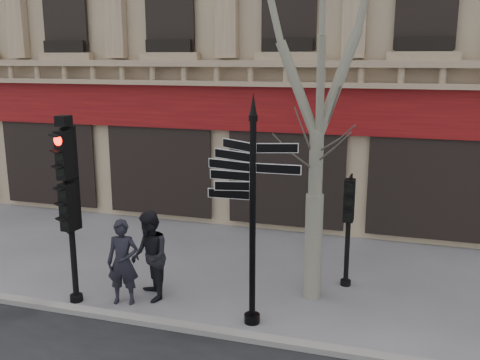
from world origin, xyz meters
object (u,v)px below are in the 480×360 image
object	(u,v)px
traffic_signal_main	(68,187)
traffic_signal_secondary	(349,212)
pedestrian_b	(150,256)
fingerpost	(253,173)
pedestrian_a	(123,262)

from	to	relation	value
traffic_signal_main	traffic_signal_secondary	xyz separation A→B (m)	(5.32, 2.51, -0.75)
traffic_signal_main	pedestrian_b	size ratio (longest dim) A/B	2.05
pedestrian_b	traffic_signal_secondary	bearing A→B (deg)	78.75
fingerpost	pedestrian_b	size ratio (longest dim) A/B	2.32
fingerpost	traffic_signal_secondary	distance (m)	3.04
pedestrian_b	traffic_signal_main	bearing A→B (deg)	-106.18
pedestrian_a	pedestrian_b	world-z (taller)	pedestrian_b
traffic_signal_secondary	pedestrian_b	xyz separation A→B (m)	(-3.87, -1.93, -0.76)
fingerpost	pedestrian_a	xyz separation A→B (m)	(-2.78, 0.04, -2.06)
traffic_signal_main	pedestrian_a	distance (m)	1.88
traffic_signal_main	traffic_signal_secondary	bearing A→B (deg)	30.67
fingerpost	traffic_signal_main	xyz separation A→B (m)	(-3.79, -0.19, -0.49)
traffic_signal_secondary	pedestrian_a	bearing A→B (deg)	-151.80
fingerpost	pedestrian_b	bearing A→B (deg)	178.41
fingerpost	pedestrian_a	distance (m)	3.46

